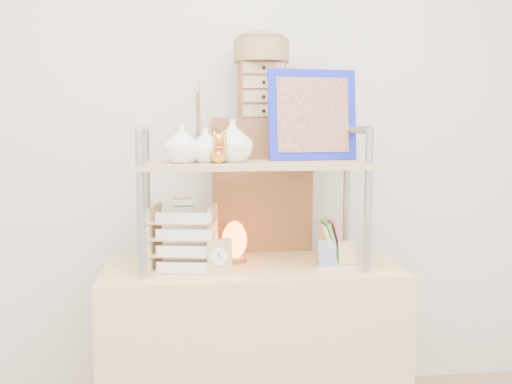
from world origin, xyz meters
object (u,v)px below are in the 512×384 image
letter_tray (184,241)px  desk (253,354)px  salt_lamp (234,241)px  cabinet (261,262)px

letter_tray → desk: bearing=3.4°
desk → salt_lamp: salt_lamp is taller
cabinet → letter_tray: size_ratio=4.77×
cabinet → letter_tray: 0.56m
cabinet → salt_lamp: cabinet is taller
salt_lamp → cabinet: bearing=63.4°
desk → letter_tray: bearing=-176.6°
cabinet → letter_tray: bearing=-130.6°
salt_lamp → desk: bearing=-48.1°
cabinet → salt_lamp: (-0.15, -0.29, 0.16)m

